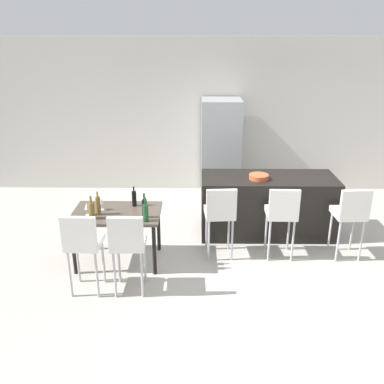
{
  "coord_description": "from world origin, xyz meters",
  "views": [
    {
      "loc": [
        -0.85,
        -5.31,
        2.97
      ],
      "look_at": [
        -0.91,
        0.23,
        0.85
      ],
      "focal_mm": 39.33,
      "sensor_mm": 36.0,
      "label": 1
    }
  ],
  "objects": [
    {
      "name": "wine_bottle_middle",
      "position": [
        -1.7,
        -0.02,
        0.85
      ],
      "size": [
        0.06,
        0.06,
        0.28
      ],
      "color": "black",
      "rests_on": "dining_table"
    },
    {
      "name": "kitchen_island",
      "position": [
        0.24,
        0.69,
        0.46
      ],
      "size": [
        2.03,
        0.81,
        0.92
      ],
      "primitive_type": "cube",
      "color": "black",
      "rests_on": "ground_plane"
    },
    {
      "name": "bar_chair_middle",
      "position": [
        0.31,
        -0.1,
        0.7
      ],
      "size": [
        0.41,
        0.41,
        1.05
      ],
      "color": "silver",
      "rests_on": "ground_plane"
    },
    {
      "name": "bar_chair_right",
      "position": [
        1.23,
        -0.09,
        0.7
      ],
      "size": [
        0.42,
        0.42,
        1.05
      ],
      "color": "silver",
      "rests_on": "ground_plane"
    },
    {
      "name": "wine_glass_far",
      "position": [
        -2.12,
        -0.16,
        0.86
      ],
      "size": [
        0.07,
        0.07,
        0.17
      ],
      "color": "silver",
      "rests_on": "dining_table"
    },
    {
      "name": "wine_bottle_near",
      "position": [
        -1.49,
        -0.51,
        0.86
      ],
      "size": [
        0.07,
        0.07,
        0.32
      ],
      "color": "#194723",
      "rests_on": "dining_table"
    },
    {
      "name": "dining_table",
      "position": [
        -1.91,
        -0.23,
        0.66
      ],
      "size": [
        1.16,
        0.77,
        0.74
      ],
      "color": "#4C4238",
      "rests_on": "ground_plane"
    },
    {
      "name": "bar_chair_left",
      "position": [
        -0.53,
        -0.09,
        0.7
      ],
      "size": [
        0.43,
        0.43,
        1.05
      ],
      "color": "silver",
      "rests_on": "ground_plane"
    },
    {
      "name": "ground_plane",
      "position": [
        0.0,
        0.0,
        0.0
      ],
      "size": [
        10.0,
        10.0,
        0.0
      ],
      "primitive_type": "plane",
      "color": "#ADA89E"
    },
    {
      "name": "refrigerator",
      "position": [
        -0.41,
        2.28,
        0.92
      ],
      "size": [
        0.72,
        0.68,
        1.84
      ],
      "primitive_type": "cube",
      "color": "#939699",
      "rests_on": "ground_plane"
    },
    {
      "name": "wine_glass_end",
      "position": [
        -2.26,
        -0.34,
        0.86
      ],
      "size": [
        0.07,
        0.07,
        0.17
      ],
      "color": "silver",
      "rests_on": "dining_table"
    },
    {
      "name": "back_wall",
      "position": [
        0.0,
        2.72,
        1.45
      ],
      "size": [
        10.0,
        0.12,
        2.9
      ],
      "primitive_type": "cube",
      "color": "beige",
      "rests_on": "ground_plane"
    },
    {
      "name": "dining_chair_far",
      "position": [
        -1.65,
        -0.97,
        0.7
      ],
      "size": [
        0.41,
        0.41,
        1.05
      ],
      "color": "silver",
      "rests_on": "ground_plane"
    },
    {
      "name": "wine_bottle_right",
      "position": [
        -2.12,
        -0.32,
        0.87
      ],
      "size": [
        0.06,
        0.06,
        0.32
      ],
      "color": "brown",
      "rests_on": "dining_table"
    },
    {
      "name": "fruit_bowl",
      "position": [
        0.07,
        0.6,
        0.96
      ],
      "size": [
        0.29,
        0.29,
        0.07
      ],
      "primitive_type": "cylinder",
      "color": "#C6512D",
      "rests_on": "kitchen_island"
    },
    {
      "name": "dining_chair_near",
      "position": [
        -2.17,
        -0.97,
        0.7
      ],
      "size": [
        0.41,
        0.41,
        1.05
      ],
      "color": "silver",
      "rests_on": "ground_plane"
    },
    {
      "name": "wine_bottle_left",
      "position": [
        -1.51,
        -0.4,
        0.87
      ],
      "size": [
        0.07,
        0.07,
        0.33
      ],
      "color": "black",
      "rests_on": "dining_table"
    },
    {
      "name": "wine_bottle_corner",
      "position": [
        -2.18,
        -0.45,
        0.86
      ],
      "size": [
        0.08,
        0.08,
        0.31
      ],
      "color": "brown",
      "rests_on": "dining_table"
    }
  ]
}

